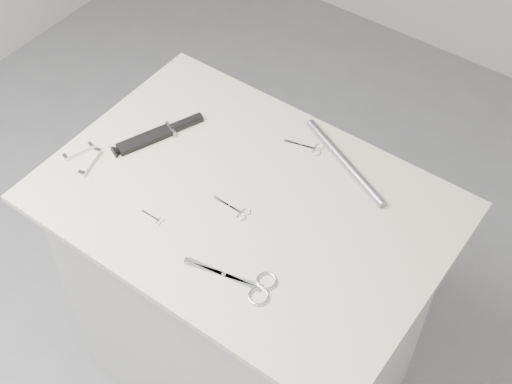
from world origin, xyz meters
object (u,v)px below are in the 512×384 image
Objects in this scene: embroidery_scissors_a at (237,210)px; metal_rail at (345,162)px; pocket_knife_b at (78,151)px; large_shears at (249,284)px; tiny_scissors at (155,218)px; plinth at (247,301)px; sheathed_knife at (164,132)px; embroidery_scissors_b at (310,147)px; pocket_knife_a at (90,162)px.

metal_rail is (0.13, 0.29, 0.01)m from embroidery_scissors_a.
pocket_knife_b is 0.70m from metal_rail.
large_shears reaches higher than embroidery_scissors_a.
tiny_scissors is 0.31m from pocket_knife_b.
embroidery_scissors_a is (0.00, -0.04, 0.47)m from plinth.
metal_rail is at bearing 80.04° from large_shears.
pocket_knife_b is (-0.14, -0.18, -0.00)m from sheathed_knife.
embroidery_scissors_b is 0.39m from sheathed_knife.
metal_rail reaches higher than pocket_knife_a.
metal_rail is (0.14, 0.25, 0.48)m from plinth.
embroidery_scissors_b is at bearing -33.81° from pocket_knife_b.
sheathed_knife reaches higher than embroidery_scissors_a.
tiny_scissors reaches higher than plinth.
pocket_knife_a is (-0.40, -0.14, 0.48)m from plinth.
metal_rail reaches higher than tiny_scissors.
large_shears is 2.16× the size of embroidery_scissors_a.
plinth is at bearing -77.26° from sheathed_knife.
pocket_knife_b reaches higher than plinth.
pocket_knife_b is (-0.48, -0.37, 0.00)m from embroidery_scissors_b.
embroidery_scissors_b is 0.44× the size of sheathed_knife.
large_shears is (0.15, -0.20, 0.47)m from plinth.
embroidery_scissors_a is 0.32m from metal_rail.
embroidery_scissors_b is 1.69× the size of tiny_scissors.
tiny_scissors is at bearing -114.51° from pocket_knife_a.
large_shears is at bearing -3.91° from tiny_scissors.
pocket_knife_a is (-0.40, -0.10, 0.00)m from embroidery_scissors_a.
pocket_knife_b is (-0.45, -0.09, 0.00)m from embroidery_scissors_a.
plinth is at bearing 115.98° from large_shears.
tiny_scissors is at bearing -80.46° from pocket_knife_b.
metal_rail is (-0.02, 0.44, 0.01)m from large_shears.
large_shears is at bearing -51.72° from plinth.
embroidery_scissors_b and tiny_scissors have the same top height.
embroidery_scissors_b reaches higher than plinth.
embroidery_scissors_b is 0.11m from metal_rail.
pocket_knife_a is at bearing 179.49° from sheathed_knife.
large_shears is 0.91× the size of sheathed_knife.
tiny_scissors is (-0.14, -0.18, 0.47)m from plinth.
sheathed_knife is at bearing -157.08° from metal_rail.
pocket_knife_a reaches higher than large_shears.
sheathed_knife reaches higher than pocket_knife_a.
embroidery_scissors_b is 1.08× the size of pocket_knife_a.
sheathed_knife is (-0.32, 0.10, 0.01)m from embroidery_scissors_a.
embroidery_scissors_b is at bearing 82.71° from plinth.
sheathed_knife is (-0.47, 0.25, 0.01)m from large_shears.
embroidery_scissors_b is (0.03, 0.24, 0.47)m from plinth.
pocket_knife_a reaches higher than tiny_scissors.
embroidery_scissors_a is at bearing -114.76° from metal_rail.
sheathed_knife is at bearing 139.54° from large_shears.
pocket_knife_a is (-0.43, -0.38, 0.00)m from embroidery_scissors_b.
metal_rail reaches higher than plinth.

